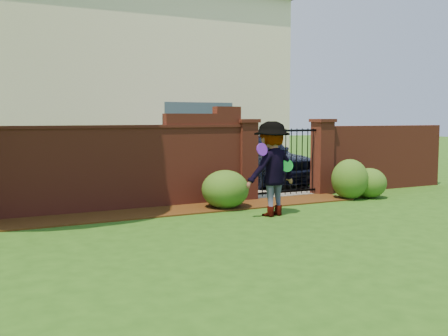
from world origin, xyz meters
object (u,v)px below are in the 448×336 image
man (273,169)px  car (259,157)px  frisbee_green (287,166)px  frisbee_purple (262,149)px

man → car: bearing=-129.6°
car → man: size_ratio=2.44×
car → man: bearing=-121.2°
man → frisbee_green: (0.29, -0.06, 0.06)m
car → frisbee_purple: size_ratio=18.39×
man → frisbee_green: man is taller
man → frisbee_purple: bearing=13.3°
frisbee_purple → frisbee_green: bearing=9.4°
car → frisbee_green: size_ratio=17.85×
man → frisbee_purple: (-0.35, -0.16, 0.40)m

